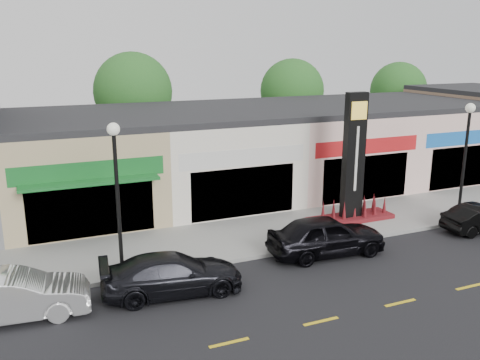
{
  "coord_description": "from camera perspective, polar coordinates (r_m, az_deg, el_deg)",
  "views": [
    {
      "loc": [
        -10.6,
        -14.81,
        8.06
      ],
      "look_at": [
        -2.74,
        4.0,
        2.73
      ],
      "focal_mm": 38.0,
      "sensor_mm": 36.0,
      "label": 1
    }
  ],
  "objects": [
    {
      "name": "shop_beige",
      "position": [
        26.96,
        -17.7,
        1.82
      ],
      "size": [
        7.0,
        10.85,
        4.8
      ],
      "color": "tan",
      "rests_on": "ground"
    },
    {
      "name": "tree_rear_west",
      "position": [
        35.05,
        -11.92,
        9.69
      ],
      "size": [
        5.2,
        5.2,
        7.83
      ],
      "color": "#382619",
      "rests_on": "ground"
    },
    {
      "name": "tree_rear_east",
      "position": [
        44.8,
        17.33,
        9.61
      ],
      "size": [
        4.6,
        4.6,
        6.94
      ],
      "color": "#382619",
      "rests_on": "ground"
    },
    {
      "name": "sidewalk",
      "position": [
        23.31,
        5.92,
        -5.47
      ],
      "size": [
        52.0,
        4.3,
        0.15
      ],
      "primitive_type": "cube",
      "color": "gray",
      "rests_on": "ground"
    },
    {
      "name": "car_white_van",
      "position": [
        17.26,
        -24.13,
        -11.81
      ],
      "size": [
        1.98,
        4.63,
        1.49
      ],
      "primitive_type": "imported",
      "rotation": [
        0.0,
        0.0,
        1.48
      ],
      "color": "white",
      "rests_on": "ground"
    },
    {
      "name": "car_dark_sedan",
      "position": [
        17.49,
        -7.59,
        -10.43
      ],
      "size": [
        2.39,
        4.9,
        1.37
      ],
      "primitive_type": "imported",
      "rotation": [
        0.0,
        0.0,
        1.47
      ],
      "color": "black",
      "rests_on": "ground"
    },
    {
      "name": "ground",
      "position": [
        19.92,
        11.97,
        -9.57
      ],
      "size": [
        120.0,
        120.0,
        0.0
      ],
      "primitive_type": "plane",
      "color": "black",
      "rests_on": "ground"
    },
    {
      "name": "shop_pink_e",
      "position": [
        35.45,
        18.45,
        4.7
      ],
      "size": [
        7.0,
        10.01,
        4.8
      ],
      "color": "beige",
      "rests_on": "ground"
    },
    {
      "name": "lamp_west_near",
      "position": [
        18.09,
        -13.66,
        -0.45
      ],
      "size": [
        0.44,
        0.44,
        5.47
      ],
      "color": "black",
      "rests_on": "sidewalk"
    },
    {
      "name": "shop_cream",
      "position": [
        28.38,
        -3.51,
        3.11
      ],
      "size": [
        7.0,
        10.01,
        4.8
      ],
      "color": "white",
      "rests_on": "ground"
    },
    {
      "name": "shop_pink_w",
      "position": [
        31.34,
        8.69,
        4.07
      ],
      "size": [
        7.0,
        10.01,
        4.8
      ],
      "color": "beige",
      "rests_on": "ground"
    },
    {
      "name": "lamp_east_near",
      "position": [
        25.82,
        24.01,
        3.15
      ],
      "size": [
        0.44,
        0.44,
        5.47
      ],
      "color": "black",
      "rests_on": "sidewalk"
    },
    {
      "name": "pylon_sign",
      "position": [
        24.08,
        12.53,
        0.39
      ],
      "size": [
        4.2,
        1.3,
        6.0
      ],
      "color": "maroon",
      "rests_on": "sidewalk"
    },
    {
      "name": "car_black_sedan",
      "position": [
        20.62,
        9.67,
        -6.17
      ],
      "size": [
        2.2,
        4.85,
        1.61
      ],
      "primitive_type": "imported",
      "rotation": [
        0.0,
        0.0,
        1.51
      ],
      "color": "black",
      "rests_on": "ground"
    },
    {
      "name": "tree_rear_mid",
      "position": [
        39.16,
        5.85,
        9.92
      ],
      "size": [
        4.8,
        4.8,
        7.29
      ],
      "color": "#382619",
      "rests_on": "ground"
    },
    {
      "name": "curb",
      "position": [
        21.5,
        8.8,
        -7.34
      ],
      "size": [
        52.0,
        0.2,
        0.15
      ],
      "primitive_type": "cube",
      "color": "gray",
      "rests_on": "ground"
    }
  ]
}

